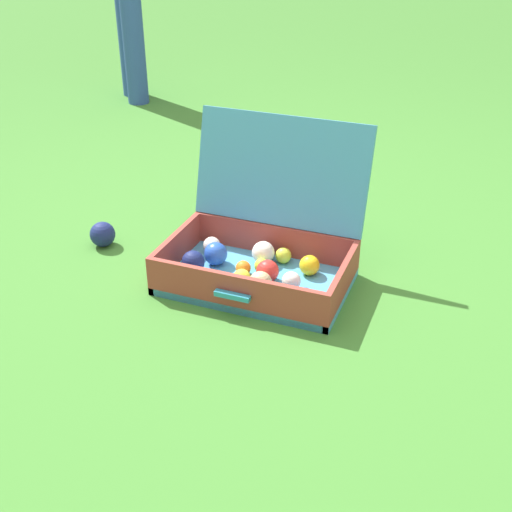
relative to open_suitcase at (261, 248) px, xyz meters
name	(u,v)px	position (x,y,z in m)	size (l,w,h in m)	color
ground_plane	(266,276)	(0.02, 0.01, -0.11)	(16.00, 16.00, 0.00)	#3D7A2D
open_suitcase	(261,248)	(0.00, 0.00, 0.00)	(0.58, 0.48, 0.48)	#4799C6
stray_ball_on_grass	(103,234)	(-0.59, -0.01, -0.06)	(0.09, 0.09, 0.09)	navy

